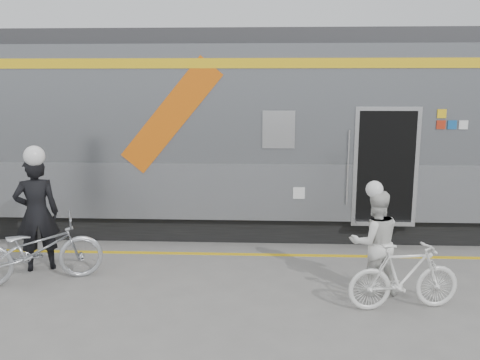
# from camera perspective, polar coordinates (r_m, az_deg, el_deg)

# --- Properties ---
(ground) EXTENTS (90.00, 90.00, 0.00)m
(ground) POSITION_cam_1_polar(r_m,az_deg,el_deg) (7.41, 2.06, -13.87)
(ground) COLOR slate
(ground) RESTS_ON ground
(train) EXTENTS (24.00, 3.17, 4.10)m
(train) POSITION_cam_1_polar(r_m,az_deg,el_deg) (10.98, 3.12, 5.37)
(train) COLOR black
(train) RESTS_ON ground
(safety_strip) EXTENTS (24.00, 0.12, 0.01)m
(safety_strip) POSITION_cam_1_polar(r_m,az_deg,el_deg) (9.41, 2.22, -8.37)
(safety_strip) COLOR yellow
(safety_strip) RESTS_ON ground
(man) EXTENTS (0.83, 0.70, 1.93)m
(man) POSITION_cam_1_polar(r_m,az_deg,el_deg) (9.09, -21.86, -3.53)
(man) COLOR black
(man) RESTS_ON ground
(bicycle_left) EXTENTS (2.14, 1.43, 1.06)m
(bicycle_left) POSITION_cam_1_polar(r_m,az_deg,el_deg) (8.64, -21.94, -7.25)
(bicycle_left) COLOR #B8BBC0
(bicycle_left) RESTS_ON ground
(woman) EXTENTS (0.84, 0.70, 1.57)m
(woman) POSITION_cam_1_polar(r_m,az_deg,el_deg) (7.81, 14.88, -6.79)
(woman) COLOR silver
(woman) RESTS_ON ground
(bicycle_right) EXTENTS (1.63, 0.68, 0.95)m
(bicycle_right) POSITION_cam_1_polar(r_m,az_deg,el_deg) (7.47, 17.93, -10.27)
(bicycle_right) COLOR white
(bicycle_right) RESTS_ON ground
(helmet_man) EXTENTS (0.33, 0.33, 0.33)m
(helmet_man) POSITION_cam_1_polar(r_m,az_deg,el_deg) (8.89, -22.37, 3.55)
(helmet_man) COLOR white
(helmet_man) RESTS_ON man
(helmet_woman) EXTENTS (0.25, 0.25, 0.25)m
(helmet_woman) POSITION_cam_1_polar(r_m,az_deg,el_deg) (7.59, 15.21, -0.23)
(helmet_woman) COLOR white
(helmet_woman) RESTS_ON woman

